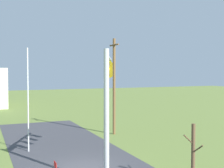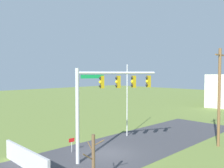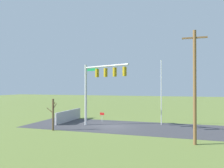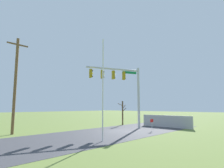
% 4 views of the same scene
% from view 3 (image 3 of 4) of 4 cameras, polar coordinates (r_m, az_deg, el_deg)
% --- Properties ---
extents(ground_plane, '(160.00, 160.00, 0.00)m').
position_cam_3_polar(ground_plane, '(25.79, 0.14, -10.80)').
color(ground_plane, olive).
extents(road_surface, '(28.00, 8.00, 0.01)m').
position_cam_3_polar(road_surface, '(24.91, 9.12, -11.14)').
color(road_surface, '#3D3D42').
rests_on(road_surface, ground_plane).
extents(sidewalk_corner, '(6.00, 6.00, 0.01)m').
position_cam_3_polar(sidewalk_corner, '(27.21, -8.73, -10.24)').
color(sidewalk_corner, '#B7B5AD').
rests_on(sidewalk_corner, ground_plane).
extents(retaining_fence, '(0.20, 6.41, 1.44)m').
position_cam_3_polar(retaining_fence, '(29.67, -11.05, -8.03)').
color(retaining_fence, '#A8A8AD').
rests_on(retaining_fence, ground_plane).
extents(signal_mast, '(6.01, 2.89, 7.12)m').
position_cam_3_polar(signal_mast, '(24.91, -3.69, 0.69)').
color(signal_mast, '#B2B5BA').
rests_on(signal_mast, ground_plane).
extents(flagpole, '(0.10, 0.10, 7.67)m').
position_cam_3_polar(flagpole, '(26.94, 12.59, -2.14)').
color(flagpole, silver).
rests_on(flagpole, ground_plane).
extents(utility_pole, '(1.90, 0.26, 8.99)m').
position_cam_3_polar(utility_pole, '(18.52, 20.55, -0.26)').
color(utility_pole, brown).
rests_on(utility_pole, ground_plane).
extents(bare_tree, '(1.27, 1.02, 3.27)m').
position_cam_3_polar(bare_tree, '(23.89, -14.97, -7.47)').
color(bare_tree, brown).
rests_on(bare_tree, ground_plane).
extents(open_sign, '(0.56, 0.04, 1.22)m').
position_cam_3_polar(open_sign, '(28.44, -2.59, -7.99)').
color(open_sign, silver).
rests_on(open_sign, ground_plane).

